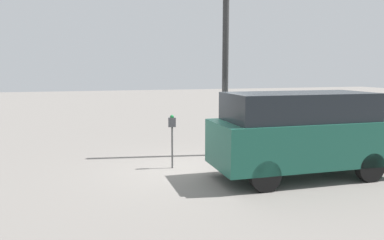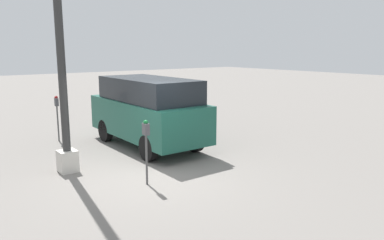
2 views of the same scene
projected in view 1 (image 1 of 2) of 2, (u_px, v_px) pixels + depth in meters
The scene contains 5 objects.
ground_plane at pixel (195, 170), 10.26m from camera, with size 80.00×80.00×0.00m, color slate.
parking_meter_near at pixel (172, 129), 10.35m from camera, with size 0.21×0.14×1.50m.
parking_meter_far at pixel (331, 120), 12.08m from camera, with size 0.21×0.14×1.53m.
lamp_post at pixel (225, 76), 11.78m from camera, with size 0.44×0.44×6.60m.
parked_van at pixel (301, 132), 9.45m from camera, with size 4.60×1.89×2.17m.
Camera 1 is at (-2.92, -9.54, 2.75)m, focal length 35.00 mm.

